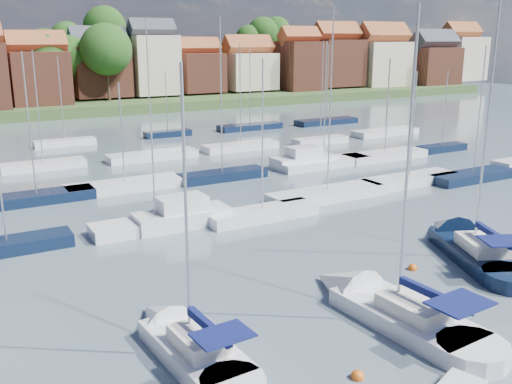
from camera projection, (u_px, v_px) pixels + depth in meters
ground at (157, 166)px, 60.99m from camera, size 260.00×260.00×0.00m
sailboat_left at (185, 343)px, 25.00m from camera, size 3.20×9.98×13.46m
sailboat_centre at (383, 307)px, 28.34m from camera, size 3.92×11.97×16.00m
sailboat_navy at (466, 246)px, 36.70m from camera, size 7.84×12.47×16.88m
buoy_c at (357, 378)px, 22.99m from camera, size 0.54×0.54×0.54m
buoy_d at (499, 358)px, 24.48m from camera, size 0.47×0.47×0.47m
buoy_e at (413, 270)px, 33.79m from camera, size 0.55×0.55×0.55m
marina_field at (192, 169)px, 57.71m from camera, size 79.62×41.41×15.93m
far_shore_town at (34, 75)px, 138.77m from camera, size 212.46×90.00×22.27m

